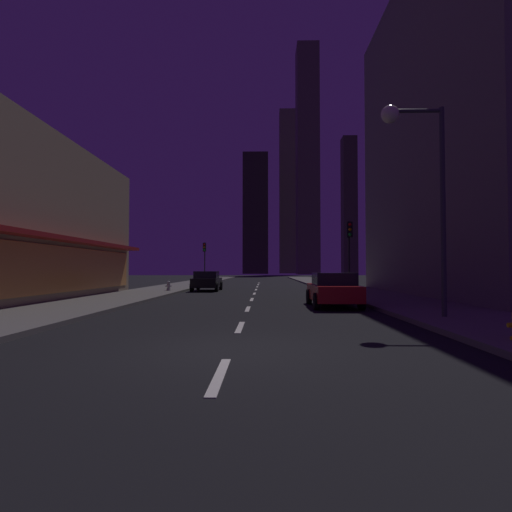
{
  "coord_description": "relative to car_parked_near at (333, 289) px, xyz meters",
  "views": [
    {
      "loc": [
        0.68,
        -8.3,
        1.61
      ],
      "look_at": [
        0.0,
        23.92,
        2.63
      ],
      "focal_mm": 29.15,
      "sensor_mm": 36.0,
      "label": 1
    }
  ],
  "objects": [
    {
      "name": "car_parked_far",
      "position": [
        -7.2,
        12.89,
        0.0
      ],
      "size": [
        1.98,
        4.24,
        1.45
      ],
      "color": "black",
      "rests_on": "ground"
    },
    {
      "name": "sidewalk_right",
      "position": [
        3.4,
        22.53,
        -0.67
      ],
      "size": [
        4.0,
        76.0,
        0.15
      ],
      "primitive_type": "cube",
      "color": "#605E59",
      "rests_on": "ground"
    },
    {
      "name": "street_lamp_right",
      "position": [
        1.78,
        -4.86,
        4.33
      ],
      "size": [
        1.96,
        0.56,
        6.58
      ],
      "color": "#38383D",
      "rests_on": "sidewalk_right"
    },
    {
      "name": "skyscraper_distant_mid",
      "position": [
        5.93,
        140.4,
        30.47
      ],
      "size": [
        6.41,
        5.75,
        62.43
      ],
      "primitive_type": "cube",
      "color": "#5E5946",
      "rests_on": "ground"
    },
    {
      "name": "traffic_light_far_left",
      "position": [
        -9.1,
        24.63,
        2.45
      ],
      "size": [
        0.32,
        0.48,
        4.2
      ],
      "color": "#2D2D2D",
      "rests_on": "sidewalk_left"
    },
    {
      "name": "skyscraper_distant_short",
      "position": [
        10.38,
        110.67,
        34.83
      ],
      "size": [
        6.77,
        8.41,
        71.14
      ],
      "primitive_type": "cube",
      "color": "brown",
      "rests_on": "ground"
    },
    {
      "name": "lane_marking_center",
      "position": [
        -3.6,
        9.33,
        -0.73
      ],
      "size": [
        0.16,
        43.8,
        0.01
      ],
      "color": "silver",
      "rests_on": "ground"
    },
    {
      "name": "building_apartment_right",
      "position": [
        10.9,
        6.53,
        9.01
      ],
      "size": [
        11.0,
        20.0,
        19.51
      ],
      "primitive_type": "cube",
      "color": "slate",
      "rests_on": "ground"
    },
    {
      "name": "fire_hydrant_far_left",
      "position": [
        -9.5,
        10.49,
        -0.29
      ],
      "size": [
        0.42,
        0.3,
        0.65
      ],
      "color": "#B2B2B2",
      "rests_on": "sidewalk_left"
    },
    {
      "name": "skyscraper_distant_tall",
      "position": [
        -6.12,
        125.92,
        20.09
      ],
      "size": [
        8.68,
        7.4,
        41.67
      ],
      "primitive_type": "cube",
      "color": "#2E2C22",
      "rests_on": "ground"
    },
    {
      "name": "traffic_light_near_right",
      "position": [
        1.9,
        5.93,
        2.45
      ],
      "size": [
        0.32,
        0.48,
        4.2
      ],
      "color": "#2D2D2D",
      "rests_on": "sidewalk_right"
    },
    {
      "name": "skyscraper_distant_slender",
      "position": [
        29.31,
        140.56,
        25.27
      ],
      "size": [
        5.33,
        6.1,
        52.01
      ],
      "primitive_type": "cube",
      "color": "#3C392D",
      "rests_on": "ground"
    },
    {
      "name": "car_parked_near",
      "position": [
        0.0,
        0.0,
        0.0
      ],
      "size": [
        1.98,
        4.24,
        1.45
      ],
      "color": "#B21919",
      "rests_on": "ground"
    },
    {
      "name": "sidewalk_left",
      "position": [
        -10.6,
        22.53,
        -0.67
      ],
      "size": [
        4.0,
        76.0,
        0.15
      ],
      "primitive_type": "cube",
      "color": "#605E59",
      "rests_on": "ground"
    },
    {
      "name": "ground_plane",
      "position": [
        -3.6,
        22.53,
        -0.79
      ],
      "size": [
        78.0,
        136.0,
        0.1
      ],
      "primitive_type": "cube",
      "color": "black"
    }
  ]
}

